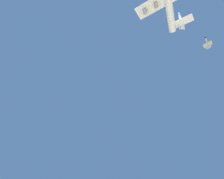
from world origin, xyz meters
name	(u,v)px	position (x,y,z in m)	size (l,w,h in m)	color
chase_jet_lead	(207,43)	(-100.78, 74.63, 152.80)	(15.05, 9.09, 4.00)	#999EA3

